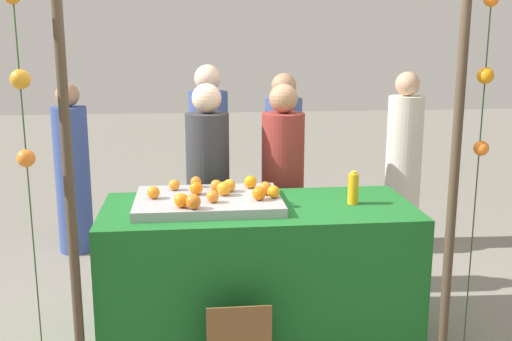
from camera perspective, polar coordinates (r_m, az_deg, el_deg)
The scene contains 28 objects.
ground_plane at distance 4.26m, azimuth 0.22°, elevation -14.79°, with size 24.00×24.00×0.00m, color gray.
stall_counter at distance 4.08m, azimuth 0.23°, elevation -9.28°, with size 2.00×0.88×0.88m, color #196023.
orange_tray at distance 3.94m, azimuth -4.47°, elevation -2.87°, with size 0.93×0.67×0.06m, color #9EA0A5.
orange_0 at distance 4.05m, azimuth -3.73°, elevation -1.43°, with size 0.08×0.08×0.08m, color orange.
orange_1 at distance 3.95m, azimuth -3.03°, elevation -1.70°, with size 0.09×0.09×0.09m, color orange.
orange_2 at distance 3.89m, azimuth 1.64°, elevation -1.99°, with size 0.08×0.08×0.08m, color orange.
orange_3 at distance 3.83m, azimuth 0.28°, elevation -2.16°, with size 0.09×0.09×0.09m, color orange.
orange_4 at distance 4.13m, azimuth -0.53°, elevation -1.07°, with size 0.09×0.09×0.09m, color orange.
orange_5 at distance 3.66m, azimuth -5.87°, elevation -2.91°, with size 0.09×0.09×0.09m, color orange.
orange_6 at distance 3.70m, azimuth -6.97°, elevation -2.78°, with size 0.09×0.09×0.09m, color orange.
orange_7 at distance 3.96m, azimuth 0.86°, elevation -1.66°, with size 0.09×0.09×0.09m, color orange.
orange_8 at distance 3.79m, azimuth -4.05°, elevation -2.43°, with size 0.08×0.08×0.08m, color orange.
orange_9 at distance 4.11m, azimuth -7.63°, elevation -1.34°, with size 0.07×0.07×0.07m, color orange.
orange_10 at distance 4.18m, azimuth -5.62°, elevation -1.06°, with size 0.07×0.07×0.07m, color orange.
orange_11 at distance 3.92m, azimuth -9.53°, elevation -2.04°, with size 0.08×0.08×0.08m, color orange.
orange_12 at distance 3.98m, azimuth -5.59°, elevation -1.65°, with size 0.09×0.09×0.09m, color orange.
orange_13 at distance 4.04m, azimuth -2.50°, elevation -1.40°, with size 0.08×0.08×0.08m, color orange.
juice_bottle at distance 4.01m, azimuth 9.05°, elevation -1.67°, with size 0.07×0.07×0.22m.
vendor_left at distance 4.64m, azimuth -4.46°, elevation -2.57°, with size 0.32×0.32×1.61m.
vendor_right at distance 4.68m, azimuth 2.49°, elevation -2.44°, with size 0.32×0.32×1.61m.
crowd_person_0 at distance 5.77m, azimuth -16.71°, elevation -0.39°, with size 0.31×0.31×1.54m.
crowd_person_1 at distance 5.44m, azimuth -4.38°, elevation 0.17°, with size 0.34×0.34×1.71m.
crowd_person_2 at distance 5.85m, azimuth 13.56°, elevation 0.38°, with size 0.33×0.33×1.63m.
crowd_person_3 at distance 5.51m, azimuth 2.54°, elevation -0.02°, with size 0.33×0.33×1.63m.
canopy_post_left at distance 3.44m, azimuth -17.01°, elevation -1.33°, with size 0.06×0.06×2.33m, color #473828.
canopy_post_right at distance 3.70m, azimuth 17.98°, elevation -0.47°, with size 0.06×0.06×2.33m, color #473828.
garland_strand_left at distance 3.39m, azimuth -21.06°, elevation 6.76°, with size 0.10×0.10×2.25m.
garland_strand_right at distance 3.68m, azimuth 20.56°, elevation 7.41°, with size 0.10×0.10×2.25m.
Camera 1 is at (-0.42, -3.76, 1.95)m, focal length 42.93 mm.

